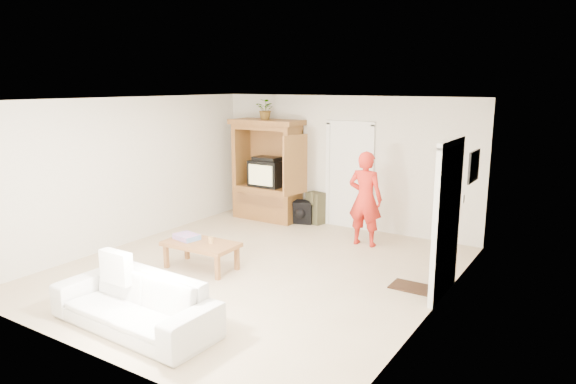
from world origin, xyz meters
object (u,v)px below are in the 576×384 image
object	(u,v)px
armoire	(268,177)
sofa	(134,303)
man	(365,199)
coffee_table	(201,246)

from	to	relation	value
armoire	sofa	size ratio (longest dim) A/B	0.99
armoire	man	distance (m)	2.55
man	sofa	distance (m)	4.52
sofa	coffee_table	world-z (taller)	sofa
man	sofa	bearing A→B (deg)	74.89
armoire	coffee_table	xyz separation A→B (m)	(0.84, -3.07, -0.53)
armoire	sofa	distance (m)	5.23
sofa	coffee_table	distance (m)	2.02
armoire	sofa	bearing A→B (deg)	-73.19
armoire	man	world-z (taller)	armoire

